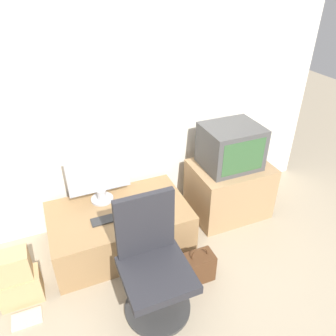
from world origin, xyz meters
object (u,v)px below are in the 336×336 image
Objects in this scene: keyboard at (110,219)px; cardboard_box_lower at (20,288)px; office_chair at (153,267)px; mouse at (133,211)px; book at (27,319)px; main_monitor at (99,176)px; crt_tv at (231,147)px; handbag at (199,267)px.

cardboard_box_lower is (-0.81, -0.20, -0.30)m from keyboard.
keyboard is 0.34× the size of office_chair.
book is (-1.02, -0.43, -0.43)m from mouse.
cardboard_box_lower is 1.47× the size of book.
crt_tv reaches higher than main_monitor.
mouse is (0.22, 0.01, 0.01)m from keyboard.
keyboard is 0.88m from handbag.
handbag is (1.43, -0.36, 0.00)m from cardboard_box_lower.
cardboard_box_lower is 0.92× the size of handbag.
crt_tv is 2.25m from cardboard_box_lower.
mouse is 0.09× the size of crt_tv.
keyboard is 0.99m from book.
cardboard_box_lower is at bearing 156.26° from office_chair.
mouse is 0.15× the size of cardboard_box_lower.
mouse is 0.65m from office_chair.
office_chair reaches higher than keyboard.
handbag is at bearing -42.51° from keyboard.
crt_tv is at bearing 15.35° from book.
main_monitor is 1.20m from handbag.
office_chair is 1.08m from book.
handbag is 1.59× the size of book.
office_chair is 2.72× the size of handbag.
book is at bearing -164.65° from crt_tv.
book is (-1.41, 0.15, -0.13)m from handbag.
book is at bearing -152.60° from keyboard.
cardboard_box_lower is 1.47m from handbag.
office_chair reaches higher than book.
mouse is 1.15m from crt_tv.
keyboard is 0.66m from office_chair.
handbag reaches higher than book.
handbag is at bearing -133.66° from crt_tv.
cardboard_box_lower is 0.25m from book.
main_monitor is at bearing 89.55° from keyboard.
book is at bearing -138.03° from main_monitor.
keyboard is 0.99× the size of cardboard_box_lower.
mouse is 0.05× the size of office_chair.
mouse is at bearing 3.80° from keyboard.
office_chair is 0.52m from handbag.
main_monitor is 0.40m from keyboard.
handbag is at bearing -54.89° from main_monitor.
keyboard is at bearing 27.40° from book.
keyboard is at bearing -90.45° from main_monitor.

